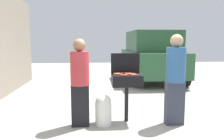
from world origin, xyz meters
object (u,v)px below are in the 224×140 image
(hot_dog_10, at_px, (116,73))
(parked_minivan, at_px, (151,55))
(hot_dog_1, at_px, (129,74))
(hot_dog_9, at_px, (120,74))
(hot_dog_5, at_px, (128,73))
(hot_dog_8, at_px, (125,75))
(bbq_grill, at_px, (127,82))
(hot_dog_11, at_px, (124,73))
(person_right, at_px, (175,76))
(person_left, at_px, (80,80))
(propane_tank, at_px, (103,109))
(hot_dog_3, at_px, (133,74))
(hot_dog_2, at_px, (132,74))
(hot_dog_6, at_px, (135,75))
(hot_dog_4, at_px, (123,75))
(hot_dog_7, at_px, (117,74))
(hot_dog_0, at_px, (118,74))

(hot_dog_10, distance_m, parked_minivan, 5.02)
(hot_dog_1, relative_size, hot_dog_9, 1.00)
(hot_dog_10, bearing_deg, hot_dog_5, -12.90)
(hot_dog_8, bearing_deg, hot_dog_9, 106.47)
(bbq_grill, bearing_deg, parked_minivan, 70.27)
(hot_dog_11, bearing_deg, hot_dog_10, 178.18)
(hot_dog_5, relative_size, parked_minivan, 0.03)
(hot_dog_1, height_order, hot_dog_11, same)
(hot_dog_10, bearing_deg, person_right, -18.37)
(hot_dog_9, relative_size, person_left, 0.08)
(propane_tank, height_order, parked_minivan, parked_minivan)
(hot_dog_5, height_order, person_left, person_left)
(hot_dog_1, relative_size, person_left, 0.08)
(hot_dog_3, xyz_separation_m, person_right, (0.79, -0.27, -0.02))
(hot_dog_3, bearing_deg, hot_dog_2, -116.11)
(hot_dog_6, bearing_deg, hot_dog_8, -173.13)
(bbq_grill, relative_size, hot_dog_10, 7.44)
(hot_dog_9, bearing_deg, hot_dog_5, -1.48)
(hot_dog_1, xyz_separation_m, parked_minivan, (1.67, 4.78, 0.04))
(hot_dog_2, relative_size, hot_dog_4, 1.00)
(parked_minivan, bearing_deg, person_right, 81.13)
(hot_dog_2, height_order, hot_dog_9, same)
(hot_dog_11, relative_size, propane_tank, 0.21)
(hot_dog_2, distance_m, hot_dog_6, 0.12)
(hot_dog_9, bearing_deg, hot_dog_7, -125.92)
(hot_dog_1, relative_size, person_right, 0.07)
(hot_dog_8, height_order, hot_dog_11, same)
(hot_dog_2, distance_m, hot_dog_4, 0.20)
(hot_dog_3, relative_size, person_left, 0.08)
(hot_dog_10, distance_m, hot_dog_11, 0.16)
(hot_dog_3, height_order, hot_dog_9, same)
(hot_dog_6, relative_size, parked_minivan, 0.03)
(propane_tank, bearing_deg, person_right, -1.83)
(hot_dog_11, bearing_deg, hot_dog_0, -149.36)
(hot_dog_9, xyz_separation_m, hot_dog_11, (0.10, 0.05, 0.00))
(hot_dog_11, bearing_deg, person_right, -20.95)
(person_left, bearing_deg, hot_dog_8, -9.35)
(hot_dog_5, bearing_deg, hot_dog_10, 167.10)
(hot_dog_2, bearing_deg, hot_dog_8, -139.93)
(hot_dog_2, height_order, hot_dog_4, same)
(bbq_grill, distance_m, hot_dog_6, 0.25)
(hot_dog_6, bearing_deg, hot_dog_7, 156.48)
(hot_dog_1, relative_size, hot_dog_8, 1.00)
(bbq_grill, relative_size, hot_dog_3, 7.44)
(hot_dog_0, relative_size, hot_dog_2, 1.00)
(hot_dog_11, relative_size, person_right, 0.07)
(hot_dog_9, relative_size, hot_dog_10, 1.00)
(hot_dog_2, bearing_deg, parked_minivan, 71.39)
(hot_dog_7, bearing_deg, propane_tank, -145.73)
(hot_dog_7, height_order, hot_dog_8, same)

